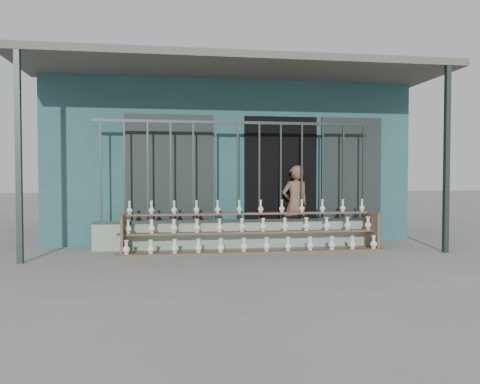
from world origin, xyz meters
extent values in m
plane|color=slate|center=(0.00, 0.00, 0.00)|extent=(60.00, 60.00, 0.00)
cube|color=#285254|center=(0.00, 4.30, 1.60)|extent=(7.00, 5.00, 3.20)
cube|color=black|center=(0.90, 1.82, 1.20)|extent=(1.40, 0.12, 2.40)
cube|color=black|center=(-1.20, 1.78, 1.20)|extent=(1.60, 0.08, 2.40)
cube|color=black|center=(2.30, 1.78, 1.20)|extent=(1.20, 0.08, 2.40)
cube|color=#59544C|center=(0.00, 1.20, 3.15)|extent=(7.40, 2.00, 0.12)
cube|color=#283330|center=(-3.35, 0.25, 1.55)|extent=(0.08, 0.08, 3.10)
cube|color=#283330|center=(3.35, 0.25, 1.55)|extent=(0.08, 0.08, 3.10)
cube|color=#90A18A|center=(0.00, 1.30, 0.23)|extent=(5.00, 0.20, 0.45)
cube|color=#283330|center=(-2.35, 1.30, 1.35)|extent=(0.03, 0.03, 1.80)
cube|color=#283330|center=(-1.96, 1.30, 1.35)|extent=(0.03, 0.03, 1.80)
cube|color=#283330|center=(-1.57, 1.30, 1.35)|extent=(0.03, 0.03, 1.80)
cube|color=#283330|center=(-1.18, 1.30, 1.35)|extent=(0.03, 0.03, 1.80)
cube|color=#283330|center=(-0.78, 1.30, 1.35)|extent=(0.03, 0.03, 1.80)
cube|color=#283330|center=(-0.39, 1.30, 1.35)|extent=(0.03, 0.03, 1.80)
cube|color=#283330|center=(0.00, 1.30, 1.35)|extent=(0.03, 0.03, 1.80)
cube|color=#283330|center=(0.39, 1.30, 1.35)|extent=(0.03, 0.03, 1.80)
cube|color=#283330|center=(0.78, 1.30, 1.35)|extent=(0.03, 0.03, 1.80)
cube|color=#283330|center=(1.17, 1.30, 1.35)|extent=(0.03, 0.03, 1.80)
cube|color=#283330|center=(1.57, 1.30, 1.35)|extent=(0.03, 0.03, 1.80)
cube|color=#283330|center=(1.96, 1.30, 1.35)|extent=(0.03, 0.03, 1.80)
cube|color=#283330|center=(2.35, 1.30, 1.35)|extent=(0.03, 0.03, 1.80)
cube|color=#283330|center=(0.00, 1.30, 2.22)|extent=(5.00, 0.04, 0.05)
cube|color=#283330|center=(0.00, 1.30, 0.47)|extent=(5.00, 0.04, 0.05)
cube|color=brown|center=(0.20, 0.65, 0.01)|extent=(4.50, 0.18, 0.03)
cube|color=brown|center=(0.20, 0.90, 0.32)|extent=(4.50, 0.18, 0.03)
cube|color=brown|center=(0.20, 1.15, 0.61)|extent=(4.50, 0.18, 0.03)
cube|color=brown|center=(-1.95, 0.90, 0.32)|extent=(0.04, 0.55, 0.64)
cube|color=brown|center=(2.35, 0.90, 0.32)|extent=(0.04, 0.55, 0.64)
imported|color=brown|center=(1.14, 1.60, 0.74)|extent=(0.60, 0.46, 1.47)
camera|label=1|loc=(-1.17, -6.91, 1.28)|focal=35.00mm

